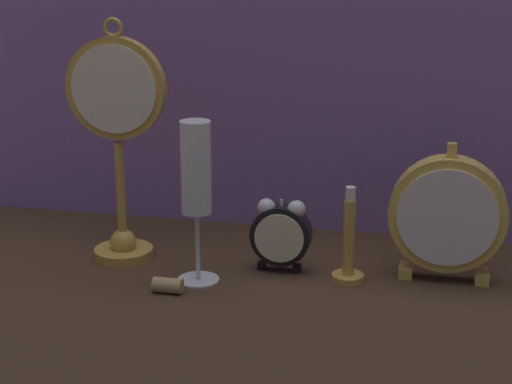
# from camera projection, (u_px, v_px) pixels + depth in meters

# --- Properties ---
(ground_plane) EXTENTS (4.00, 4.00, 0.00)m
(ground_plane) POSITION_uv_depth(u_px,v_px,m) (243.00, 301.00, 1.19)
(ground_plane) COLOR #422D1E
(fabric_backdrop_drape) EXTENTS (1.23, 0.01, 0.56)m
(fabric_backdrop_drape) POSITION_uv_depth(u_px,v_px,m) (288.00, 64.00, 1.41)
(fabric_backdrop_drape) COLOR #8460A8
(fabric_backdrop_drape) RESTS_ON ground_plane
(pocket_watch_on_stand) EXTENTS (0.15, 0.09, 0.37)m
(pocket_watch_on_stand) POSITION_uv_depth(u_px,v_px,m) (118.00, 140.00, 1.29)
(pocket_watch_on_stand) COLOR gold
(pocket_watch_on_stand) RESTS_ON ground_plane
(alarm_clock_twin_bell) EXTENTS (0.09, 0.03, 0.11)m
(alarm_clock_twin_bell) POSITION_uv_depth(u_px,v_px,m) (281.00, 232.00, 1.27)
(alarm_clock_twin_bell) COLOR black
(alarm_clock_twin_bell) RESTS_ON ground_plane
(mantel_clock_silver) EXTENTS (0.17, 0.04, 0.21)m
(mantel_clock_silver) POSITION_uv_depth(u_px,v_px,m) (447.00, 215.00, 1.23)
(mantel_clock_silver) COLOR gold
(mantel_clock_silver) RESTS_ON ground_plane
(champagne_flute) EXTENTS (0.06, 0.06, 0.24)m
(champagne_flute) POSITION_uv_depth(u_px,v_px,m) (196.00, 180.00, 1.21)
(champagne_flute) COLOR silver
(champagne_flute) RESTS_ON ground_plane
(brass_candlestick) EXTENTS (0.05, 0.05, 0.14)m
(brass_candlestick) POSITION_uv_depth(u_px,v_px,m) (349.00, 250.00, 1.24)
(brass_candlestick) COLOR gold
(brass_candlestick) RESTS_ON ground_plane
(wine_cork) EXTENTS (0.04, 0.02, 0.02)m
(wine_cork) POSITION_uv_depth(u_px,v_px,m) (168.00, 285.00, 1.21)
(wine_cork) COLOR tan
(wine_cork) RESTS_ON ground_plane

